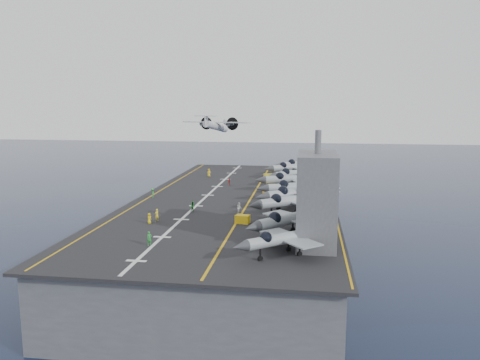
# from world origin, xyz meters

# --- Properties ---
(ground) EXTENTS (500.00, 500.00, 0.00)m
(ground) POSITION_xyz_m (0.00, 0.00, 0.00)
(ground) COLOR #142135
(ground) RESTS_ON ground
(hull) EXTENTS (36.00, 90.00, 10.00)m
(hull) POSITION_xyz_m (0.00, 0.00, 5.00)
(hull) COLOR #56595E
(hull) RESTS_ON ground
(flight_deck) EXTENTS (38.00, 92.00, 0.40)m
(flight_deck) POSITION_xyz_m (0.00, 0.00, 10.20)
(flight_deck) COLOR black
(flight_deck) RESTS_ON hull
(foul_line) EXTENTS (0.35, 90.00, 0.02)m
(foul_line) POSITION_xyz_m (3.00, 0.00, 10.42)
(foul_line) COLOR gold
(foul_line) RESTS_ON flight_deck
(landing_centerline) EXTENTS (0.50, 90.00, 0.02)m
(landing_centerline) POSITION_xyz_m (-6.00, 0.00, 10.42)
(landing_centerline) COLOR silver
(landing_centerline) RESTS_ON flight_deck
(deck_edge_port) EXTENTS (0.25, 90.00, 0.02)m
(deck_edge_port) POSITION_xyz_m (-17.00, 0.00, 10.42)
(deck_edge_port) COLOR gold
(deck_edge_port) RESTS_ON flight_deck
(deck_edge_stbd) EXTENTS (0.25, 90.00, 0.02)m
(deck_edge_stbd) POSITION_xyz_m (18.50, 0.00, 10.42)
(deck_edge_stbd) COLOR gold
(deck_edge_stbd) RESTS_ON flight_deck
(island_superstructure) EXTENTS (5.00, 10.00, 15.00)m
(island_superstructure) POSITION_xyz_m (15.00, -30.00, 17.90)
(island_superstructure) COLOR #56595E
(island_superstructure) RESTS_ON flight_deck
(fighter_jet_0) EXTENTS (15.81, 15.28, 4.60)m
(fighter_jet_0) POSITION_xyz_m (11.27, -35.33, 12.70)
(fighter_jet_0) COLOR #939DA3
(fighter_jet_0) RESTS_ON flight_deck
(fighter_jet_1) EXTENTS (17.63, 18.06, 5.27)m
(fighter_jet_1) POSITION_xyz_m (11.75, -26.62, 13.03)
(fighter_jet_1) COLOR #8F989F
(fighter_jet_1) RESTS_ON flight_deck
(fighter_jet_2) EXTENTS (18.47, 17.49, 5.35)m
(fighter_jet_2) POSITION_xyz_m (11.59, -14.66, 13.07)
(fighter_jet_2) COLOR gray
(fighter_jet_2) RESTS_ON flight_deck
(fighter_jet_3) EXTENTS (19.20, 17.99, 5.55)m
(fighter_jet_3) POSITION_xyz_m (12.50, -8.22, 13.18)
(fighter_jet_3) COLOR gray
(fighter_jet_3) RESTS_ON flight_deck
(fighter_jet_4) EXTENTS (18.37, 15.27, 5.46)m
(fighter_jet_4) POSITION_xyz_m (12.67, -2.23, 13.13)
(fighter_jet_4) COLOR #A0A8B0
(fighter_jet_4) RESTS_ON flight_deck
(fighter_jet_5) EXTENTS (18.11, 14.69, 5.45)m
(fighter_jet_5) POSITION_xyz_m (11.40, 7.19, 13.12)
(fighter_jet_5) COLOR gray
(fighter_jet_5) RESTS_ON flight_deck
(fighter_jet_6) EXTENTS (18.10, 17.91, 5.31)m
(fighter_jet_6) POSITION_xyz_m (11.46, 15.92, 13.05)
(fighter_jet_6) COLOR gray
(fighter_jet_6) RESTS_ON flight_deck
(fighter_jet_7) EXTENTS (18.38, 16.95, 5.31)m
(fighter_jet_7) POSITION_xyz_m (10.65, 26.12, 13.06)
(fighter_jet_7) COLOR #9298A2
(fighter_jet_7) RESTS_ON flight_deck
(fighter_jet_8) EXTENTS (18.82, 17.05, 5.44)m
(fighter_jet_8) POSITION_xyz_m (12.69, 31.66, 13.12)
(fighter_jet_8) COLOR #949CA5
(fighter_jet_8) RESTS_ON flight_deck
(tow_cart_a) EXTENTS (2.35, 1.76, 1.28)m
(tow_cart_a) POSITION_xyz_m (3.99, -20.81, 11.04)
(tow_cart_a) COLOR gold
(tow_cart_a) RESTS_ON flight_deck
(tow_cart_b) EXTENTS (2.43, 1.93, 1.27)m
(tow_cart_b) POSITION_xyz_m (5.90, 4.18, 11.04)
(tow_cart_b) COLOR gold
(tow_cart_b) RESTS_ON flight_deck
(tow_cart_c) EXTENTS (2.48, 1.99, 1.30)m
(tow_cart_c) POSITION_xyz_m (4.40, 21.81, 11.05)
(tow_cart_c) COLOR gold
(tow_cart_c) RESTS_ON flight_deck
(crew_0) EXTENTS (0.86, 1.10, 1.63)m
(crew_0) POSITION_xyz_m (-10.23, -23.07, 11.21)
(crew_0) COLOR yellow
(crew_0) RESTS_ON flight_deck
(crew_1) EXTENTS (1.27, 1.41, 1.95)m
(crew_1) POSITION_xyz_m (-9.55, -21.45, 11.38)
(crew_1) COLOR yellow
(crew_1) RESTS_ON flight_deck
(crew_2) EXTENTS (1.31, 1.32, 1.86)m
(crew_2) POSITION_xyz_m (-5.41, -14.60, 11.33)
(crew_2) COLOR #1C8A27
(crew_2) RESTS_ON flight_deck
(crew_3) EXTENTS (1.09, 1.32, 1.88)m
(crew_3) POSITION_xyz_m (-16.14, -4.15, 11.34)
(crew_3) COLOR green
(crew_3) RESTS_ON flight_deck
(crew_4) EXTENTS (0.68, 1.00, 1.64)m
(crew_4) POSITION_xyz_m (-3.61, 11.95, 11.22)
(crew_4) COLOR #B21919
(crew_4) RESTS_ON flight_deck
(crew_5) EXTENTS (1.44, 1.34, 1.99)m
(crew_5) POSITION_xyz_m (-10.76, 23.66, 11.40)
(crew_5) COLOR yellow
(crew_5) RESTS_ON flight_deck
(crew_6) EXTENTS (1.32, 1.34, 1.89)m
(crew_6) POSITION_xyz_m (-6.48, -33.89, 11.34)
(crew_6) COLOR #268C33
(crew_6) RESTS_ON flight_deck
(crew_7) EXTENTS (1.11, 1.30, 1.84)m
(crew_7) POSITION_xyz_m (2.51, -14.34, 11.32)
(crew_7) COLOR white
(crew_7) RESTS_ON flight_deck
(transport_plane) EXTENTS (25.22, 20.11, 5.24)m
(transport_plane) POSITION_xyz_m (-14.75, 53.36, 21.48)
(transport_plane) COLOR silver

